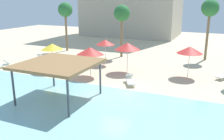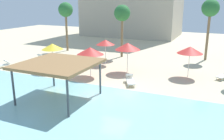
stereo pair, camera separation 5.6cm
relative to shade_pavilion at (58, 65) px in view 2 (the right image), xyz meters
name	(u,v)px [view 2 (the right image)]	position (x,y,z in m)	size (l,w,h in m)	color
ground_plane	(112,95)	(2.95, 2.15, -2.51)	(80.00, 80.00, 0.00)	beige
lagoon_water	(72,128)	(2.95, -3.10, -2.49)	(44.00, 13.50, 0.04)	#8CC6CC
shade_pavilion	(58,65)	(0.00, 0.00, 0.00)	(4.84, 4.84, 2.65)	#42474C
beach_umbrella_red_0	(128,46)	(1.78, 8.37, -0.02)	(2.37, 2.37, 2.81)	silver
beach_umbrella_red_1	(90,51)	(-0.77, 5.76, -0.19)	(2.39, 2.39, 2.65)	silver
beach_umbrella_yellow_2	(52,47)	(-4.89, 5.80, -0.12)	(2.04, 2.04, 2.67)	silver
beach_umbrella_red_6	(190,50)	(7.31, 9.13, -0.06)	(2.24, 2.24, 2.75)	silver
beach_umbrella_red_7	(105,42)	(-1.36, 10.12, -0.12)	(1.93, 1.93, 2.66)	silver
lounge_chair_0	(130,80)	(3.24, 5.19, -2.17)	(1.40, 1.96, 0.74)	white
lounge_chair_2	(1,65)	(-10.43, 4.52, -2.17)	(1.46, 1.95, 0.74)	white
lounge_chair_5	(38,58)	(-9.01, 8.33, -2.17)	(0.78, 1.95, 0.74)	white
palm_tree_0	(122,14)	(-1.20, 14.32, 2.54)	(1.90, 1.90, 6.14)	brown
palm_tree_2	(210,10)	(8.21, 16.74, 3.13)	(1.90, 1.90, 6.76)	brown
palm_tree_3	(66,11)	(-9.35, 14.81, 2.77)	(1.90, 1.90, 6.39)	brown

